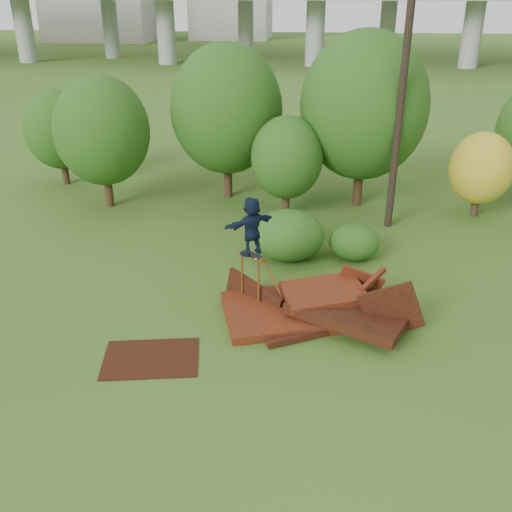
# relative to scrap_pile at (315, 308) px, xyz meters

# --- Properties ---
(ground) EXTENTS (240.00, 240.00, 0.00)m
(ground) POSITION_rel_scrap_pile_xyz_m (-0.92, -1.44, -0.33)
(ground) COLOR #2D5116
(ground) RESTS_ON ground
(scrap_pile) EXTENTS (5.73, 3.51, 1.88)m
(scrap_pile) POSITION_rel_scrap_pile_xyz_m (0.00, 0.00, 0.00)
(scrap_pile) COLOR #40130B
(scrap_pile) RESTS_ON ground
(grind_rail) EXTENTS (0.79, 0.67, 1.71)m
(grind_rail) POSITION_rel_scrap_pile_xyz_m (-1.86, 0.35, 0.72)
(grind_rail) COLOR brown
(grind_rail) RESTS_ON ground
(skateboard) EXTENTS (0.65, 0.58, 0.07)m
(skateboard) POSITION_rel_scrap_pile_xyz_m (-1.81, 0.31, 1.44)
(skateboard) COLOR black
(skateboard) RESTS_ON grind_rail
(skater) EXTENTS (1.47, 1.35, 1.64)m
(skater) POSITION_rel_scrap_pile_xyz_m (-1.81, 0.31, 2.27)
(skater) COLOR #0F1A32
(skater) RESTS_ON skateboard
(flat_plate) EXTENTS (2.61, 2.07, 0.03)m
(flat_plate) POSITION_rel_scrap_pile_xyz_m (-4.06, -2.38, -0.32)
(flat_plate) COLOR black
(flat_plate) RESTS_ON ground
(tree_0) EXTENTS (3.86, 3.86, 5.44)m
(tree_0) POSITION_rel_scrap_pile_xyz_m (-8.83, 8.32, 2.89)
(tree_0) COLOR black
(tree_0) RESTS_ON ground
(tree_1) EXTENTS (4.71, 4.71, 6.55)m
(tree_1) POSITION_rel_scrap_pile_xyz_m (-3.98, 10.08, 3.51)
(tree_1) COLOR black
(tree_1) RESTS_ON ground
(tree_2) EXTENTS (2.86, 2.86, 4.03)m
(tree_2) POSITION_rel_scrap_pile_xyz_m (-1.30, 8.11, 2.05)
(tree_2) COLOR black
(tree_2) RESTS_ON ground
(tree_3) EXTENTS (5.13, 5.13, 7.12)m
(tree_3) POSITION_rel_scrap_pile_xyz_m (1.66, 9.61, 3.83)
(tree_3) COLOR black
(tree_3) RESTS_ON ground
(tree_4) EXTENTS (2.49, 2.49, 3.44)m
(tree_4) POSITION_rel_scrap_pile_xyz_m (6.35, 8.76, 1.67)
(tree_4) COLOR black
(tree_4) RESTS_ON ground
(tree_6) EXTENTS (3.14, 3.14, 4.39)m
(tree_6) POSITION_rel_scrap_pile_xyz_m (-11.93, 11.10, 2.24)
(tree_6) COLOR black
(tree_6) RESTS_ON ground
(shrub_left) EXTENTS (2.46, 2.27, 1.70)m
(shrub_left) POSITION_rel_scrap_pile_xyz_m (-0.98, 3.92, 0.52)
(shrub_left) COLOR #144913
(shrub_left) RESTS_ON ground
(shrub_right) EXTENTS (1.72, 1.57, 1.22)m
(shrub_right) POSITION_rel_scrap_pile_xyz_m (1.26, 4.12, 0.28)
(shrub_right) COLOR #144913
(shrub_right) RESTS_ON ground
(utility_pole) EXTENTS (1.40, 0.28, 9.02)m
(utility_pole) POSITION_rel_scrap_pile_xyz_m (2.76, 7.29, 4.25)
(utility_pole) COLOR black
(utility_pole) RESTS_ON ground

